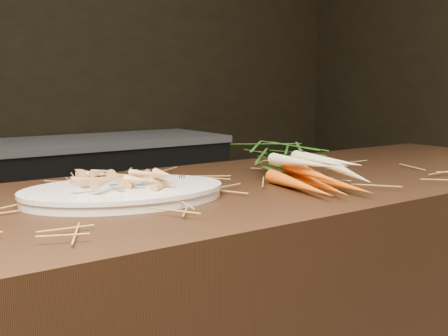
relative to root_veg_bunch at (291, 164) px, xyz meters
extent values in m
cube|color=black|center=(0.09, 1.92, -0.54)|extent=(1.80, 0.60, 0.80)
cube|color=#99999E|center=(0.09, 1.92, -0.12)|extent=(1.82, 0.62, 0.04)
cone|color=orange|center=(-0.08, -0.12, -0.03)|extent=(0.09, 0.27, 0.03)
cone|color=orange|center=(-0.04, -0.13, -0.03)|extent=(0.11, 0.27, 0.03)
cone|color=orange|center=(0.00, -0.15, -0.03)|extent=(0.08, 0.27, 0.03)
cone|color=orange|center=(-0.06, -0.14, 0.00)|extent=(0.12, 0.27, 0.03)
cone|color=beige|center=(-0.07, -0.11, 0.02)|extent=(0.07, 0.25, 0.04)
cone|color=beige|center=(-0.04, -0.13, 0.02)|extent=(0.10, 0.25, 0.04)
cone|color=beige|center=(0.00, -0.13, 0.02)|extent=(0.09, 0.25, 0.04)
cone|color=beige|center=(0.02, -0.17, 0.00)|extent=(0.14, 0.24, 0.03)
ellipsoid|color=#327420|center=(0.02, 0.09, 0.00)|extent=(0.22, 0.27, 0.09)
cube|color=silver|center=(-0.29, -0.01, -0.02)|extent=(0.10, 0.14, 0.00)
camera|label=1|loc=(-0.92, -1.02, 0.20)|focal=45.00mm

